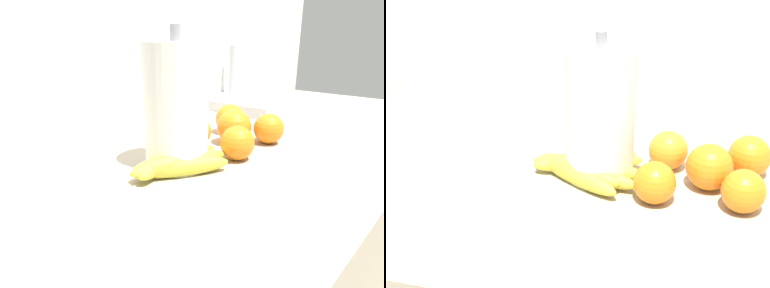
{
  "view_description": "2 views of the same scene",
  "coord_description": "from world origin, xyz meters",
  "views": [
    {
      "loc": [
        -0.7,
        -0.44,
        1.12
      ],
      "look_at": [
        -0.22,
        -0.01,
        0.91
      ],
      "focal_mm": 30.97,
      "sensor_mm": 36.0,
      "label": 1
    },
    {
      "loc": [
        -0.08,
        -0.87,
        1.38
      ],
      "look_at": [
        -0.28,
        -0.04,
        0.95
      ],
      "focal_mm": 51.22,
      "sensor_mm": 36.0,
      "label": 2
    }
  ],
  "objects": [
    {
      "name": "counter",
      "position": [
        0.0,
        0.0,
        0.44
      ],
      "size": [
        1.69,
        0.72,
        0.87
      ],
      "primitive_type": "cube",
      "color": "#ADA08C",
      "rests_on": "ground"
    },
    {
      "name": "wall_back",
      "position": [
        0.0,
        0.39,
        0.65
      ],
      "size": [
        2.09,
        0.06,
        1.3
      ],
      "primitive_type": "cube",
      "color": "silver",
      "rests_on": "ground"
    },
    {
      "name": "banana_bunch",
      "position": [
        -0.28,
        -0.02,
        0.89
      ],
      "size": [
        0.21,
        0.18,
        0.04
      ],
      "color": "gold",
      "rests_on": "counter"
    },
    {
      "name": "orange_front",
      "position": [
        0.01,
        0.06,
        0.91
      ],
      "size": [
        0.08,
        0.08,
        0.08
      ],
      "primitive_type": "sphere",
      "color": "orange",
      "rests_on": "counter"
    },
    {
      "name": "orange_far_right",
      "position": [
        -0.13,
        0.06,
        0.91
      ],
      "size": [
        0.07,
        0.07,
        0.07
      ],
      "primitive_type": "sphere",
      "color": "orange",
      "rests_on": "counter"
    },
    {
      "name": "orange_right",
      "position": [
        0.0,
        -0.06,
        0.91
      ],
      "size": [
        0.07,
        0.07,
        0.07
      ],
      "primitive_type": "sphere",
      "color": "orange",
      "rests_on": "counter"
    },
    {
      "name": "orange_back_right",
      "position": [
        -0.06,
        0.0,
        0.91
      ],
      "size": [
        0.08,
        0.08,
        0.08
      ],
      "primitive_type": "sphere",
      "color": "orange",
      "rests_on": "counter"
    },
    {
      "name": "orange_center",
      "position": [
        -0.14,
        -0.07,
        0.91
      ],
      "size": [
        0.07,
        0.07,
        0.07
      ],
      "primitive_type": "sphere",
      "color": "orange",
      "rests_on": "counter"
    },
    {
      "name": "paper_towel_roll",
      "position": [
        -0.25,
        0.0,
        0.99
      ],
      "size": [
        0.12,
        0.12,
        0.27
      ],
      "color": "white",
      "rests_on": "counter"
    },
    {
      "name": "sink_basin",
      "position": [
        0.38,
        0.21,
        0.89
      ],
      "size": [
        0.37,
        0.31,
        0.22
      ],
      "color": "#B7BABF",
      "rests_on": "counter"
    }
  ]
}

